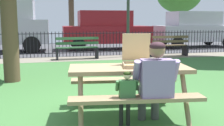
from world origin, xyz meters
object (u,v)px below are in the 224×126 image
Objects in this scene: adult_at_table at (155,81)px; pizza_box_open at (137,60)px; child_at_table at (126,94)px; park_bench_center at (77,48)px; parked_car_right at (194,29)px; park_bench_right at (169,46)px; parked_car_center at (106,30)px; picnic_table_foreground at (129,78)px; pizza_slice_on_table at (169,65)px.

pizza_box_open is at bearing 95.94° from adult_at_table.
child_at_table is at bearing 176.92° from adult_at_table.
park_bench_center is 0.36× the size of parked_car_right.
park_bench_center is 1.00× the size of park_bench_right.
parked_car_center reaches higher than adult_at_table.
parked_car_right is at bearing 56.04° from child_at_table.
child_at_table is 0.50× the size of park_bench_center.
picnic_table_foreground is 1.23× the size of park_bench_center.
parked_car_center is (1.89, 3.43, 0.59)m from park_bench_center.
pizza_box_open reaches higher than picnic_table_foreground.
parked_car_center reaches higher than child_at_table.
picnic_table_foreground is 2.45× the size of child_at_table.
child_at_table is at bearing -123.96° from parked_car_right.
pizza_slice_on_table is at bearing -115.32° from park_bench_right.
park_bench_center reaches higher than pizza_slice_on_table.
parked_car_right is (7.10, 10.55, 0.51)m from child_at_table.
picnic_table_foreground is 0.57m from adult_at_table.
park_bench_right is at bearing -132.40° from parked_car_right.
pizza_box_open is 10.16m from parked_car_center.
parked_car_center reaches higher than park_bench_center.
picnic_table_foreground is 3.47× the size of pizza_box_open.
parked_car_right reaches higher than pizza_box_open.
pizza_box_open reaches higher than child_at_table.
parked_car_center is at bearing 80.04° from pizza_box_open.
parked_car_right is at bearing 55.49° from picnic_table_foreground.
child_at_table reaches higher than picnic_table_foreground.
park_bench_center is (0.20, 7.13, -0.08)m from child_at_table.
parked_car_right is at bearing 57.59° from adult_at_table.
parked_car_right is at bearing 26.38° from park_bench_center.
park_bench_center is at bearing 91.54° from adult_at_table.
pizza_slice_on_table reaches higher than picnic_table_foreground.
pizza_box_open reaches higher than park_bench_center.
pizza_slice_on_table is at bearing -4.87° from pizza_box_open.
adult_at_table is at bearing -88.46° from park_bench_center.
parked_car_right reaches higher than picnic_table_foreground.
park_bench_center is at bearing 90.00° from picnic_table_foreground.
adult_at_table is (-0.45, -0.52, -0.12)m from pizza_slice_on_table.
parked_car_center is at bearing 82.91° from pizza_slice_on_table.
pizza_box_open is 0.13× the size of parked_car_right.
parked_car_right is (6.90, 3.42, 0.59)m from park_bench_center.
parked_car_center is at bearing 79.33° from picnic_table_foreground.
picnic_table_foreground is 0.44× the size of parked_car_center.
picnic_table_foreground is 1.67× the size of adult_at_table.
adult_at_table reaches higher than pizza_slice_on_table.
park_bench_right is 3.95m from parked_car_center.
pizza_slice_on_table is at bearing 30.65° from child_at_table.
picnic_table_foreground is 0.45× the size of parked_car_right.
pizza_box_open reaches higher than pizza_slice_on_table.
park_bench_right is (3.59, 7.15, -0.24)m from adult_at_table.
park_bench_center reaches higher than picnic_table_foreground.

